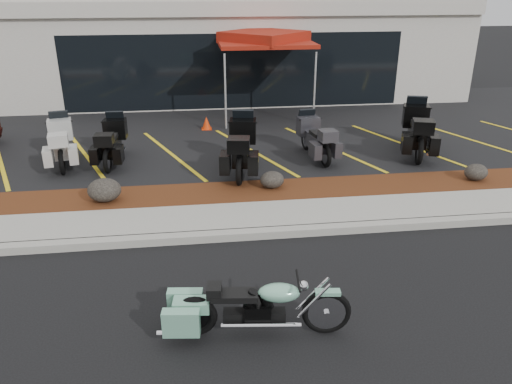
{
  "coord_description": "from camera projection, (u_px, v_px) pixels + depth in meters",
  "views": [
    {
      "loc": [
        -1.59,
        -7.37,
        4.47
      ],
      "look_at": [
        -0.47,
        1.2,
        0.8
      ],
      "focal_mm": 35.0,
      "sensor_mm": 36.0,
      "label": 1
    }
  ],
  "objects": [
    {
      "name": "sidewalk",
      "position": [
        277.0,
        216.0,
        10.1
      ],
      "size": [
        24.0,
        1.2,
        0.15
      ],
      "primitive_type": "cube",
      "color": "gray",
      "rests_on": "ground"
    },
    {
      "name": "boulder_right",
      "position": [
        476.0,
        172.0,
        11.63
      ],
      "size": [
        0.54,
        0.45,
        0.39
      ],
      "primitive_type": "ellipsoid",
      "color": "black",
      "rests_on": "mulch_bed"
    },
    {
      "name": "dealership_building",
      "position": [
        227.0,
        44.0,
        21.09
      ],
      "size": [
        18.0,
        8.16,
        4.0
      ],
      "color": "#ADA69C",
      "rests_on": "ground"
    },
    {
      "name": "traffic_cone",
      "position": [
        206.0,
        123.0,
        15.67
      ],
      "size": [
        0.33,
        0.33,
        0.4
      ],
      "primitive_type": "cone",
      "rotation": [
        0.0,
        0.0,
        -0.13
      ],
      "color": "red",
      "rests_on": "upper_lot"
    },
    {
      "name": "popup_canopy",
      "position": [
        264.0,
        39.0,
        16.26
      ],
      "size": [
        3.68,
        3.68,
        2.81
      ],
      "rotation": [
        0.0,
        0.0,
        -0.26
      ],
      "color": "silver",
      "rests_on": "upper_lot"
    },
    {
      "name": "hero_cruiser",
      "position": [
        327.0,
        306.0,
        6.69
      ],
      "size": [
        2.57,
        0.93,
        0.89
      ],
      "primitive_type": null,
      "rotation": [
        0.0,
        0.0,
        -0.12
      ],
      "color": "#77B99A",
      "rests_on": "ground"
    },
    {
      "name": "touring_grey",
      "position": [
        307.0,
        130.0,
        13.6
      ],
      "size": [
        0.99,
        2.06,
        1.15
      ],
      "primitive_type": null,
      "rotation": [
        0.0,
        0.0,
        1.69
      ],
      "color": "#2B2B2F",
      "rests_on": "upper_lot"
    },
    {
      "name": "curb",
      "position": [
        283.0,
        232.0,
        9.46
      ],
      "size": [
        24.0,
        0.25,
        0.15
      ],
      "primitive_type": "cube",
      "color": "gray",
      "rests_on": "ground"
    },
    {
      "name": "mulch_bed",
      "position": [
        268.0,
        193.0,
        11.19
      ],
      "size": [
        24.0,
        1.2,
        0.16
      ],
      "primitive_type": "cube",
      "color": "#391A0C",
      "rests_on": "ground"
    },
    {
      "name": "ground",
      "position": [
        292.0,
        260.0,
        8.67
      ],
      "size": [
        90.0,
        90.0,
        0.0
      ],
      "primitive_type": "plane",
      "color": "black",
      "rests_on": "ground"
    },
    {
      "name": "touring_white",
      "position": [
        61.0,
        133.0,
        13.15
      ],
      "size": [
        1.19,
        2.21,
        1.22
      ],
      "primitive_type": null,
      "rotation": [
        0.0,
        0.0,
        1.77
      ],
      "color": "silver",
      "rests_on": "upper_lot"
    },
    {
      "name": "upper_lot",
      "position": [
        243.0,
        128.0,
        16.12
      ],
      "size": [
        26.0,
        9.6,
        0.15
      ],
      "primitive_type": "cube",
      "color": "black",
      "rests_on": "ground"
    },
    {
      "name": "boulder_left",
      "position": [
        104.0,
        190.0,
        10.49
      ],
      "size": [
        0.7,
        0.58,
        0.5
      ],
      "primitive_type": "ellipsoid",
      "color": "black",
      "rests_on": "mulch_bed"
    },
    {
      "name": "touring_black_front",
      "position": [
        117.0,
        133.0,
        13.29
      ],
      "size": [
        0.87,
        2.05,
        1.18
      ],
      "primitive_type": null,
      "rotation": [
        0.0,
        0.0,
        1.52
      ],
      "color": "black",
      "rests_on": "upper_lot"
    },
    {
      "name": "boulder_mid",
      "position": [
        272.0,
        180.0,
        11.19
      ],
      "size": [
        0.54,
        0.45,
        0.38
      ],
      "primitive_type": "ellipsoid",
      "color": "black",
      "rests_on": "mulch_bed"
    },
    {
      "name": "touring_black_mid",
      "position": [
        243.0,
        135.0,
        12.74
      ],
      "size": [
        1.25,
        2.44,
        1.35
      ],
      "primitive_type": null,
      "rotation": [
        0.0,
        0.0,
        1.41
      ],
      "color": "black",
      "rests_on": "upper_lot"
    },
    {
      "name": "touring_black_rear",
      "position": [
        415.0,
        120.0,
        14.03
      ],
      "size": [
        1.63,
        2.56,
        1.39
      ],
      "primitive_type": null,
      "rotation": [
        0.0,
        0.0,
        1.25
      ],
      "color": "black",
      "rests_on": "upper_lot"
    }
  ]
}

